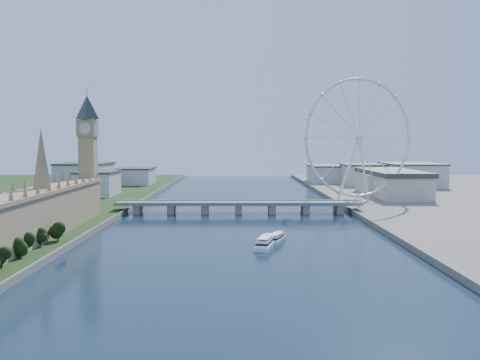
{
  "coord_description": "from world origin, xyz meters",
  "views": [
    {
      "loc": [
        -0.58,
        -176.71,
        63.1
      ],
      "look_at": [
        1.03,
        210.0,
        36.06
      ],
      "focal_mm": 40.0,
      "sensor_mm": 36.0,
      "label": 1
    }
  ],
  "objects": [
    {
      "name": "city_skyline",
      "position": [
        39.22,
        560.08,
        16.96
      ],
      "size": [
        505.0,
        280.0,
        32.0
      ],
      "color": "beige",
      "rests_on": "ground"
    },
    {
      "name": "london_eye",
      "position": [
        119.98,
        355.08,
        67.52
      ],
      "size": [
        113.6,
        39.12,
        124.3
      ],
      "color": "silver",
      "rests_on": "ground"
    },
    {
      "name": "westminster_bridge",
      "position": [
        0.0,
        300.0,
        6.63
      ],
      "size": [
        220.0,
        22.0,
        9.5
      ],
      "color": "gray",
      "rests_on": "ground"
    },
    {
      "name": "big_ben",
      "position": [
        -128.0,
        278.0,
        66.57
      ],
      "size": [
        20.02,
        20.02,
        110.0
      ],
      "color": "tan",
      "rests_on": "ground"
    },
    {
      "name": "parliament_range",
      "position": [
        -128.0,
        170.0,
        18.48
      ],
      "size": [
        24.0,
        200.0,
        70.0
      ],
      "color": "tan",
      "rests_on": "ground"
    },
    {
      "name": "county_hall",
      "position": [
        175.0,
        430.0,
        0.0
      ],
      "size": [
        54.0,
        144.0,
        35.0
      ],
      "primitive_type": null,
      "color": "beige",
      "rests_on": "ground"
    },
    {
      "name": "ground",
      "position": [
        0.0,
        0.0,
        0.0
      ],
      "size": [
        2000.0,
        2000.0,
        0.0
      ],
      "primitive_type": "plane",
      "color": "#1A3049",
      "rests_on": "ground"
    },
    {
      "name": "tour_boat_near",
      "position": [
        16.02,
        141.21,
        0.0
      ],
      "size": [
        16.21,
        33.67,
        7.23
      ],
      "primitive_type": null,
      "rotation": [
        0.0,
        0.0,
        -0.25
      ],
      "color": "white",
      "rests_on": "ground"
    },
    {
      "name": "tour_boat_far",
      "position": [
        24.09,
        160.29,
        0.0
      ],
      "size": [
        15.31,
        27.58,
        5.9
      ],
      "primitive_type": null,
      "rotation": [
        0.0,
        0.0,
        -0.34
      ],
      "color": "silver",
      "rests_on": "ground"
    }
  ]
}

